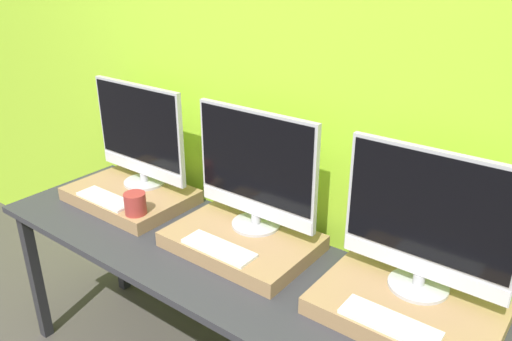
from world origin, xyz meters
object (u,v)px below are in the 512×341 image
monitor_left (140,134)px  keyboard_left (105,198)px  mug (135,204)px  keyboard_right (390,322)px  monitor_right (428,221)px  keyboard_center (219,248)px  monitor_center (256,169)px

monitor_left → keyboard_left: bearing=-90.0°
mug → monitor_left: bearing=132.6°
keyboard_left → keyboard_right: bearing=0.0°
mug → monitor_right: 1.20m
keyboard_center → keyboard_right: bearing=0.0°
monitor_left → mug: bearing=-47.4°
keyboard_left → monitor_left: bearing=90.0°
monitor_right → keyboard_right: size_ratio=1.84×
keyboard_right → monitor_right: bearing=90.0°
monitor_left → mug: (0.21, -0.23, -0.21)m
monitor_left → keyboard_left: monitor_left is taller
monitor_center → keyboard_right: monitor_center is taller
keyboard_left → keyboard_center: 0.69m
keyboard_center → keyboard_right: size_ratio=1.00×
monitor_center → monitor_left: bearing=180.0°
monitor_center → keyboard_center: 0.34m
monitor_right → keyboard_right: 0.34m
keyboard_left → monitor_center: size_ratio=0.54×
monitor_left → mug: monitor_left is taller
keyboard_left → monitor_center: 0.77m
mug → monitor_center: size_ratio=0.17×
mug → keyboard_right: 1.16m
mug → keyboard_center: size_ratio=0.32×
keyboard_center → monitor_left: bearing=161.4°
mug → monitor_right: bearing=11.3°
keyboard_left → keyboard_center: size_ratio=1.00×
mug → keyboard_center: (0.48, 0.00, -0.04)m
monitor_left → mug: size_ratio=5.82×
keyboard_left → monitor_right: monitor_right is taller
mug → monitor_center: bearing=26.0°
monitor_left → keyboard_center: monitor_left is taller
monitor_left → monitor_right: size_ratio=1.00×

